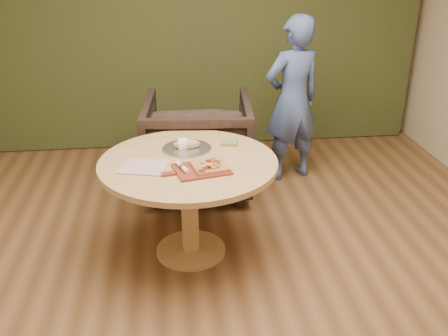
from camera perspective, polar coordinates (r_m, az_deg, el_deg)
room_shell at (r=2.63m, az=0.97°, el=8.38°), size 5.04×6.04×2.84m
curtain at (r=5.46m, az=-3.16°, el=16.81°), size 4.80×0.14×2.78m
pedestal_table at (r=3.51m, az=-4.05°, el=-1.22°), size 1.24×1.24×0.75m
pizza_paddle at (r=3.29m, az=-2.78°, el=-0.16°), size 0.47×0.35×0.01m
flatbread_pizza at (r=3.29m, az=-1.63°, el=0.22°), size 0.26×0.26×0.04m
cutlery_roll at (r=3.28m, az=-4.79°, el=0.12°), size 0.09×0.19×0.03m
newspaper at (r=3.37m, az=-9.12°, el=0.12°), size 0.35×0.32×0.01m
serving_tray at (r=3.63m, az=-4.26°, el=2.21°), size 0.36×0.36×0.02m
bread_roll at (r=3.61m, az=-4.42°, el=2.74°), size 0.19×0.09×0.09m
green_packet at (r=3.72m, az=0.63°, el=2.89°), size 0.14×0.13×0.02m
armchair at (r=4.53m, az=-2.99°, el=3.19°), size 1.01×0.95×0.97m
person_standing at (r=4.73m, az=7.83°, el=7.69°), size 0.66×0.53×1.56m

